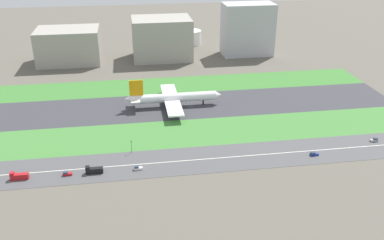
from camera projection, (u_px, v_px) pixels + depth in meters
name	position (u px, v px, depth m)	size (l,w,h in m)	color
ground_plane	(190.00, 105.00, 288.28)	(800.00, 800.00, 0.00)	#5B564C
runway	(190.00, 105.00, 288.26)	(280.00, 46.00, 0.10)	#38383D
grass_median_north	(182.00, 85.00, 325.00)	(280.00, 36.00, 0.10)	#3D7A33
grass_median_south	(200.00, 132.00, 251.52)	(280.00, 36.00, 0.10)	#427F38
highway	(211.00, 159.00, 222.85)	(280.00, 28.00, 0.10)	#4C4C4F
highway_centerline	(211.00, 159.00, 222.83)	(266.00, 0.50, 0.01)	silver
airliner	(172.00, 98.00, 283.97)	(65.00, 56.00, 19.70)	white
car_2	(374.00, 140.00, 240.27)	(4.40, 1.80, 2.00)	#99999E
car_0	(138.00, 168.00, 212.67)	(4.40, 1.80, 2.00)	silver
car_3	(67.00, 174.00, 207.88)	(4.40, 1.80, 2.00)	#B2191E
car_1	(314.00, 154.00, 225.67)	(4.40, 1.80, 2.00)	navy
truck_1	(19.00, 176.00, 204.43)	(8.40, 2.50, 4.00)	#B2191E
truck_0	(94.00, 170.00, 209.37)	(8.40, 2.50, 4.00)	black
traffic_light	(131.00, 146.00, 227.03)	(0.36, 0.50, 7.20)	#4C4C51
terminal_building	(69.00, 46.00, 371.67)	(53.44, 38.71, 29.50)	#9E998E
hangar_building	(162.00, 38.00, 381.63)	(52.07, 38.82, 36.32)	#9E998E
office_tower	(248.00, 29.00, 390.44)	(45.91, 25.38, 46.95)	#B2B2B7
fuel_tank_west	(190.00, 37.00, 431.27)	(21.79, 21.79, 13.85)	silver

